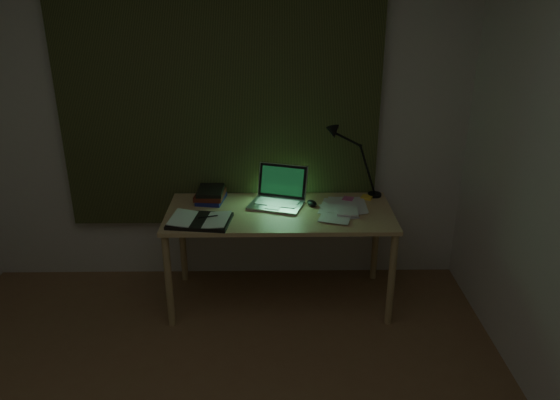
# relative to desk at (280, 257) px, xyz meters

# --- Properties ---
(wall_back) EXTENTS (3.50, 0.00, 2.50)m
(wall_back) POSITION_rel_desk_xyz_m (-0.41, 0.41, 0.91)
(wall_back) COLOR beige
(wall_back) RESTS_ON ground
(curtain) EXTENTS (2.20, 0.06, 2.00)m
(curtain) POSITION_rel_desk_xyz_m (-0.41, 0.37, 1.11)
(curtain) COLOR #2C3219
(curtain) RESTS_ON wall_back
(desk) EXTENTS (1.51, 0.66, 0.69)m
(desk) POSITION_rel_desk_xyz_m (0.00, 0.00, 0.00)
(desk) COLOR tan
(desk) RESTS_ON floor
(laptop) EXTENTS (0.45, 0.48, 0.25)m
(laptop) POSITION_rel_desk_xyz_m (-0.02, 0.09, 0.47)
(laptop) COLOR #AAABAF
(laptop) RESTS_ON desk
(open_textbook) EXTENTS (0.42, 0.32, 0.03)m
(open_textbook) POSITION_rel_desk_xyz_m (-0.51, -0.17, 0.36)
(open_textbook) COLOR silver
(open_textbook) RESTS_ON desk
(book_stack) EXTENTS (0.23, 0.26, 0.09)m
(book_stack) POSITION_rel_desk_xyz_m (-0.48, 0.20, 0.39)
(book_stack) COLOR silver
(book_stack) RESTS_ON desk
(loose_papers) EXTENTS (0.34, 0.36, 0.02)m
(loose_papers) POSITION_rel_desk_xyz_m (0.41, 0.00, 0.35)
(loose_papers) COLOR white
(loose_papers) RESTS_ON desk
(mouse) EXTENTS (0.09, 0.11, 0.04)m
(mouse) POSITION_rel_desk_xyz_m (0.22, 0.09, 0.36)
(mouse) COLOR black
(mouse) RESTS_ON desk
(sticky_yellow) EXTENTS (0.10, 0.10, 0.02)m
(sticky_yellow) POSITION_rel_desk_xyz_m (0.62, 0.22, 0.35)
(sticky_yellow) COLOR yellow
(sticky_yellow) RESTS_ON desk
(sticky_pink) EXTENTS (0.09, 0.09, 0.02)m
(sticky_pink) POSITION_rel_desk_xyz_m (0.48, 0.18, 0.35)
(sticky_pink) COLOR #CD4F8E
(sticky_pink) RESTS_ON desk
(desk_lamp) EXTENTS (0.40, 0.34, 0.52)m
(desk_lamp) POSITION_rel_desk_xyz_m (0.68, 0.26, 0.61)
(desk_lamp) COLOR black
(desk_lamp) RESTS_ON desk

